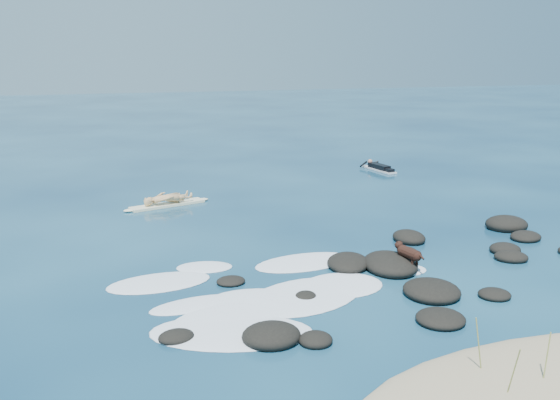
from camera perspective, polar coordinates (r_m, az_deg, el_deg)
name	(u,v)px	position (r m, az deg, el deg)	size (l,w,h in m)	color
ground	(375,255)	(18.77, 8.66, -4.98)	(160.00, 160.00, 0.00)	#0A2642
reef_rocks	(463,264)	(18.14, 16.38, -5.64)	(14.19, 7.26, 0.62)	black
breaking_foam	(296,292)	(15.78, 1.49, -8.39)	(16.07, 6.38, 0.12)	white
standing_surfer_rig	(167,186)	(24.59, -10.33, 1.28)	(3.54, 1.43, 2.05)	#F8F3C6
paddling_surfer_rig	(379,167)	(32.13, 9.01, 2.95)	(1.16, 2.62, 0.45)	silver
dog	(408,253)	(17.43, 11.63, -4.76)	(0.46, 1.22, 0.78)	black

